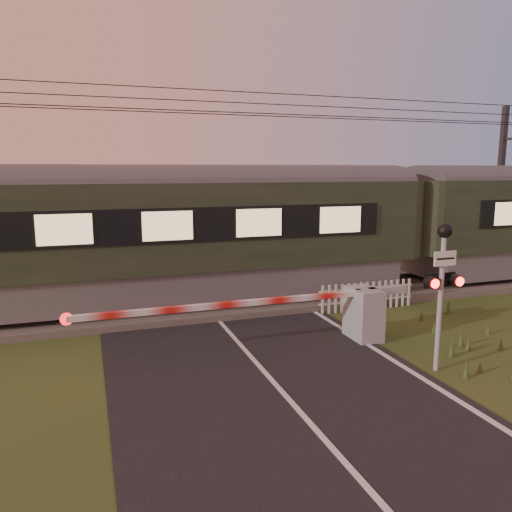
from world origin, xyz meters
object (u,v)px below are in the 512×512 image
object	(u,v)px
train	(403,225)
crossing_signal	(442,271)
boom_gate	(350,312)
catenary_mast	(501,184)
picket_fence	(367,296)

from	to	relation	value
train	crossing_signal	world-z (taller)	train
boom_gate	catenary_mast	distance (m)	12.34
train	boom_gate	distance (m)	5.96
boom_gate	catenary_mast	bearing A→B (deg)	31.09
train	boom_gate	bearing A→B (deg)	-136.10
picket_fence	crossing_signal	bearing A→B (deg)	-102.95
boom_gate	catenary_mast	world-z (taller)	catenary_mast
picket_fence	train	bearing A→B (deg)	38.15
train	picket_fence	bearing A→B (deg)	-141.85
train	catenary_mast	world-z (taller)	catenary_mast
train	picket_fence	xyz separation A→B (m)	(-2.41, -1.89, -1.75)
train	catenary_mast	bearing A→B (deg)	19.82
catenary_mast	boom_gate	bearing A→B (deg)	-148.91
crossing_signal	picket_fence	world-z (taller)	crossing_signal
boom_gate	crossing_signal	world-z (taller)	crossing_signal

